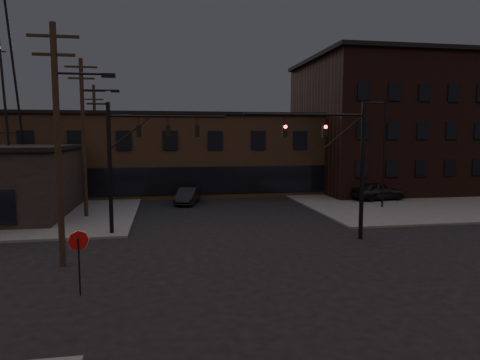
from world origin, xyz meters
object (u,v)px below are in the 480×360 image
Objects in this scene: traffic_signal_far at (131,153)px; car_crossing at (188,196)px; traffic_signal_near at (344,155)px; stop_sign at (79,247)px; parked_car_lot_b at (416,186)px; parked_car_lot_a at (378,191)px.

car_crossing is at bearing 70.78° from traffic_signal_far.
traffic_signal_near is 15.17m from stop_sign.
traffic_signal_far reaches higher than parked_car_lot_b.
stop_sign is (-13.36, -6.49, -3.09)m from traffic_signal_near.
parked_car_lot_b is at bearing -61.32° from parked_car_lot_a.
stop_sign is 29.87m from parked_car_lot_a.
traffic_signal_far is at bearing 107.31° from parked_car_lot_a.
traffic_signal_far is 12.66m from car_crossing.
stop_sign is at bearing -88.92° from car_crossing.
parked_car_lot_a is at bearing 24.29° from traffic_signal_far.
traffic_signal_far is 23.67m from parked_car_lot_a.
parked_car_lot_b is (28.18, 14.56, -4.27)m from traffic_signal_far.
parked_car_lot_b is (6.92, 4.96, -0.24)m from parked_car_lot_a.
traffic_signal_far is at bearing 117.02° from parked_car_lot_b.
parked_car_lot_a reaches higher than car_crossing.
traffic_signal_near is at bearing 137.97° from parked_car_lot_b.
traffic_signal_near reaches higher than parked_car_lot_a.
traffic_signal_far is 3.23× the size of stop_sign.
stop_sign is 0.51× the size of parked_car_lot_a.
car_crossing reaches higher than parked_car_lot_b.
car_crossing is at bearing 97.46° from parked_car_lot_b.
traffic_signal_near is 1.81× the size of car_crossing.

